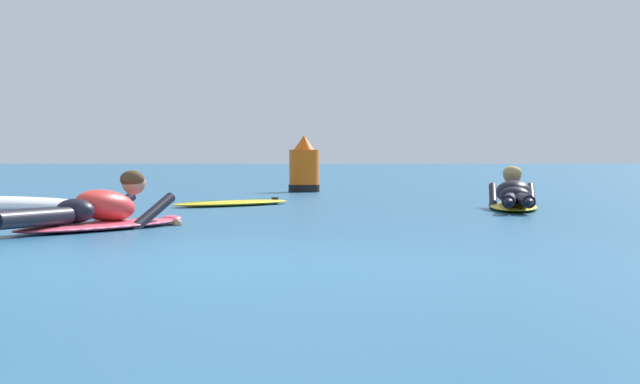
{
  "coord_description": "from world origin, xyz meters",
  "views": [
    {
      "loc": [
        0.71,
        -7.14,
        0.64
      ],
      "look_at": [
        0.66,
        5.5,
        0.24
      ],
      "focal_mm": 69.64,
      "sensor_mm": 36.0,
      "label": 1
    }
  ],
  "objects_px": {
    "surfer_far": "(518,198)",
    "drifting_surfboard": "(237,203)",
    "channel_marker_buoy": "(308,170)",
    "surfer_near": "(97,213)"
  },
  "relations": [
    {
      "from": "surfer_near",
      "to": "surfer_far",
      "type": "height_order",
      "value": "same"
    },
    {
      "from": "surfer_near",
      "to": "channel_marker_buoy",
      "type": "relative_size",
      "value": 2.6
    },
    {
      "from": "drifting_surfboard",
      "to": "channel_marker_buoy",
      "type": "relative_size",
      "value": 1.83
    },
    {
      "from": "surfer_near",
      "to": "channel_marker_buoy",
      "type": "distance_m",
      "value": 10.37
    },
    {
      "from": "surfer_far",
      "to": "drifting_surfboard",
      "type": "height_order",
      "value": "surfer_far"
    },
    {
      "from": "surfer_near",
      "to": "drifting_surfboard",
      "type": "relative_size",
      "value": 1.42
    },
    {
      "from": "surfer_near",
      "to": "drifting_surfboard",
      "type": "bearing_deg",
      "value": 80.32
    },
    {
      "from": "surfer_far",
      "to": "drifting_surfboard",
      "type": "distance_m",
      "value": 3.44
    },
    {
      "from": "channel_marker_buoy",
      "to": "surfer_far",
      "type": "bearing_deg",
      "value": -69.68
    },
    {
      "from": "surfer_near",
      "to": "channel_marker_buoy",
      "type": "bearing_deg",
      "value": 81.04
    }
  ]
}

